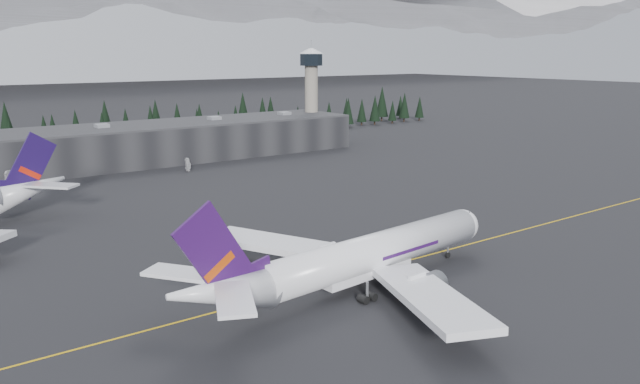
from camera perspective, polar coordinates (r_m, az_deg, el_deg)
ground at (r=112.00m, az=6.10°, el=-6.32°), size 1400.00×1400.00×0.00m
taxiline at (r=110.62m, az=6.81°, el=-6.58°), size 400.00×0.40×0.02m
terminal at (r=217.29m, az=-16.67°, el=4.21°), size 160.00×30.00×12.60m
control_tower at (r=253.19m, az=-0.80°, el=9.76°), size 10.00×10.00×37.70m
treeline at (r=252.04m, az=-19.57°, el=5.39°), size 360.00×20.00×15.00m
jet_main at (r=96.38m, az=3.03°, el=-6.17°), size 62.94×57.87×18.51m
gse_vehicle_a at (r=190.43m, az=-26.51°, el=0.55°), size 3.60×5.37×1.37m
gse_vehicle_b at (r=198.33m, az=-11.94°, el=2.07°), size 4.44×2.05×1.47m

